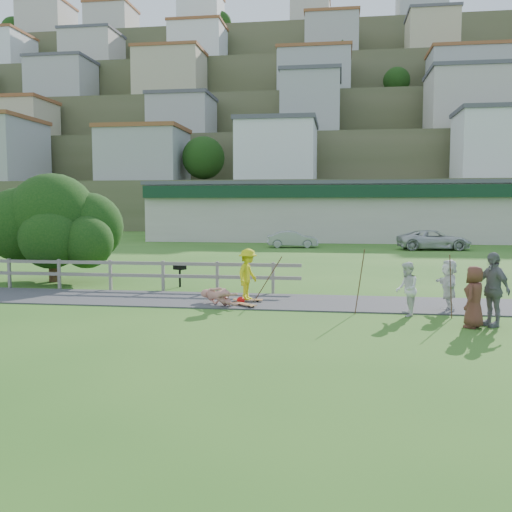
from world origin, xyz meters
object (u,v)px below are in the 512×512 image
(spectator_a, at_px, (407,289))
(car_white, at_px, (434,240))
(skater_fallen, at_px, (220,296))
(tree, at_px, (54,234))
(spectator_c, at_px, (474,297))
(car_silver, at_px, (292,239))
(bbq, at_px, (180,275))
(spectator_d, at_px, (449,286))
(skater_rider, at_px, (248,277))
(spectator_b, at_px, (492,289))

(spectator_a, relative_size, car_white, 0.31)
(skater_fallen, height_order, tree, tree)
(skater_fallen, distance_m, tree, 9.18)
(spectator_c, height_order, car_silver, spectator_c)
(tree, bearing_deg, spectator_a, -21.96)
(spectator_c, distance_m, tree, 16.30)
(spectator_c, xyz_separation_m, car_silver, (-6.77, 26.69, -0.18))
(skater_fallen, xyz_separation_m, car_white, (10.14, 23.79, 0.39))
(car_silver, height_order, bbq, car_silver)
(spectator_c, height_order, spectator_d, spectator_c)
(skater_fallen, bearing_deg, car_white, 19.44)
(car_silver, bearing_deg, bbq, 165.85)
(tree, xyz_separation_m, bbq, (5.47, -0.79, -1.49))
(skater_rider, bearing_deg, bbq, 60.66)
(spectator_d, relative_size, car_white, 0.31)
(spectator_a, bearing_deg, skater_rider, -106.66)
(car_silver, xyz_separation_m, car_white, (9.89, -0.78, 0.08))
(spectator_a, distance_m, car_silver, 25.91)
(spectator_a, relative_size, spectator_b, 0.80)
(spectator_a, xyz_separation_m, car_white, (4.63, 24.59, -0.08))
(spectator_d, distance_m, bbq, 9.86)
(car_silver, relative_size, tree, 0.64)
(skater_rider, relative_size, bbq, 1.84)
(skater_fallen, bearing_deg, skater_rider, -4.90)
(skater_rider, height_order, spectator_b, spectator_b)
(skater_fallen, bearing_deg, car_silver, 41.95)
(bbq, bearing_deg, tree, -164.08)
(spectator_b, distance_m, spectator_c, 0.59)
(car_white, bearing_deg, tree, 130.44)
(spectator_d, height_order, car_white, spectator_d)
(car_white, height_order, tree, tree)
(spectator_c, xyz_separation_m, spectator_d, (-0.22, 2.18, -0.02))
(bbq, bearing_deg, spectator_a, -6.12)
(skater_fallen, bearing_deg, bbq, 74.23)
(skater_fallen, xyz_separation_m, bbq, (-2.33, 3.77, 0.14))
(skater_fallen, bearing_deg, spectator_d, -47.02)
(spectator_a, xyz_separation_m, spectator_d, (1.29, 0.86, 0.00))
(spectator_c, height_order, bbq, spectator_c)
(spectator_d, height_order, tree, tree)
(skater_rider, distance_m, tree, 9.46)
(spectator_a, bearing_deg, car_silver, -167.24)
(bbq, bearing_deg, spectator_b, -5.57)
(spectator_a, distance_m, spectator_c, 2.00)
(spectator_c, bearing_deg, spectator_b, 148.97)
(spectator_b, bearing_deg, car_white, 145.38)
(skater_rider, relative_size, car_white, 0.33)
(skater_fallen, distance_m, spectator_a, 5.59)
(spectator_d, bearing_deg, tree, -111.11)
(skater_rider, height_order, spectator_c, skater_rider)
(tree, distance_m, bbq, 5.72)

